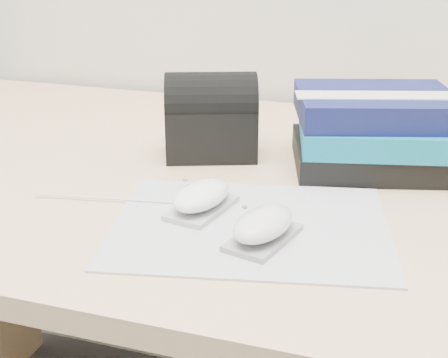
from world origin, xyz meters
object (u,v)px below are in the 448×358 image
(pouch, at_px, (211,116))
(desk, at_px, (300,294))
(mouse_rear, at_px, (202,197))
(book_stack, at_px, (375,131))
(mouse_front, at_px, (263,226))

(pouch, bearing_deg, desk, 5.59)
(mouse_rear, distance_m, book_stack, 0.30)
(book_stack, bearing_deg, desk, -171.91)
(book_stack, relative_size, pouch, 1.65)
(desk, distance_m, pouch, 0.33)
(mouse_rear, relative_size, mouse_front, 1.00)
(mouse_rear, xyz_separation_m, mouse_front, (0.09, -0.05, -0.00))
(mouse_front, bearing_deg, book_stack, 72.01)
(desk, xyz_separation_m, mouse_rear, (-0.09, -0.22, 0.26))
(mouse_rear, bearing_deg, mouse_front, -30.28)
(book_stack, bearing_deg, pouch, -173.42)
(desk, relative_size, mouse_front, 14.59)
(mouse_rear, height_order, book_stack, book_stack)
(mouse_front, relative_size, book_stack, 0.41)
(desk, bearing_deg, mouse_front, -89.42)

